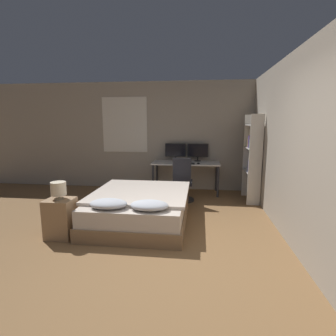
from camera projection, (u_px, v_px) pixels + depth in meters
ground_plane at (155, 268)px, 3.12m from camera, size 20.00×20.00×0.00m
wall_back at (179, 136)px, 6.60m from camera, size 12.00×0.08×2.70m
wall_side_right at (283, 145)px, 4.13m from camera, size 0.06×12.00×2.70m
bed at (140, 207)px, 4.49m from camera, size 1.62×1.91×0.61m
nightstand at (61, 218)px, 3.92m from camera, size 0.40×0.36×0.59m
bedside_lamp at (58, 189)px, 3.84m from camera, size 0.22×0.22×0.26m
desk at (186, 166)px, 6.30m from camera, size 1.61×0.67×0.76m
monitor_left at (175, 151)px, 6.50m from camera, size 0.51×0.16×0.43m
monitor_right at (198, 151)px, 6.44m from camera, size 0.51×0.16×0.43m
keyboard at (185, 163)px, 6.06m from camera, size 0.42×0.13×0.02m
computer_mouse at (198, 163)px, 6.02m from camera, size 0.07×0.05×0.04m
office_chair at (182, 185)px, 5.67m from camera, size 0.52×0.52×0.97m
bookshelf at (253, 153)px, 5.56m from camera, size 0.26×0.74×1.87m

